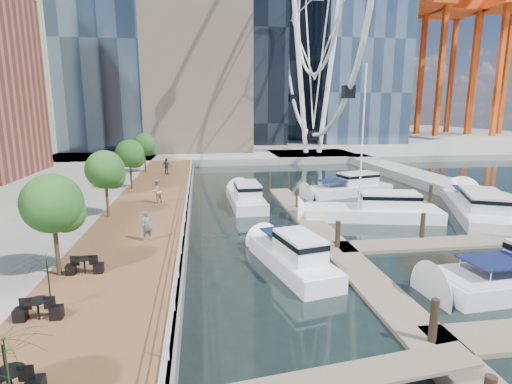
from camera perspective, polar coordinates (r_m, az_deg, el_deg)
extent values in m
plane|color=black|center=(16.89, 10.84, -17.89)|extent=(520.00, 520.00, 0.00)
cube|color=brown|center=(30.14, -15.39, -3.67)|extent=(6.00, 60.00, 1.00)
cube|color=#595954|center=(29.89, -9.67, -3.53)|extent=(0.25, 60.00, 1.00)
cube|color=gray|center=(116.21, -5.59, 7.86)|extent=(200.00, 114.00, 1.00)
cube|color=gray|center=(42.79, 27.92, -0.12)|extent=(4.00, 60.00, 1.00)
cube|color=gray|center=(68.96, 8.06, 5.15)|extent=(14.00, 12.00, 1.00)
cube|color=#6D6051|center=(26.44, 10.08, -6.48)|extent=(2.00, 32.00, 0.20)
cube|color=#6D6051|center=(27.20, 23.61, -6.80)|extent=(12.00, 2.00, 0.20)
cube|color=#6D6051|center=(35.73, 15.30, -1.93)|extent=(12.00, 2.00, 0.20)
cylinder|color=white|center=(68.11, 6.29, 16.50)|extent=(0.80, 0.80, 26.00)
cylinder|color=white|center=(69.49, 10.46, 16.28)|extent=(0.80, 0.80, 26.00)
cylinder|color=#3F2B1C|center=(19.91, -26.55, -7.36)|extent=(0.20, 0.20, 2.40)
sphere|color=#265B1E|center=(19.37, -27.12, -1.46)|extent=(2.60, 2.60, 2.60)
cylinder|color=#3F2B1C|center=(29.20, -20.49, -1.04)|extent=(0.20, 0.20, 2.40)
sphere|color=#265B1E|center=(28.84, -20.78, 3.03)|extent=(2.60, 2.60, 2.60)
cylinder|color=#3F2B1C|center=(38.85, -17.41, 2.19)|extent=(0.20, 0.20, 2.40)
sphere|color=#265B1E|center=(38.58, -17.60, 5.27)|extent=(2.60, 2.60, 2.60)
cylinder|color=#3F2B1C|center=(48.65, -15.55, 4.13)|extent=(0.20, 0.20, 2.40)
sphere|color=#265B1E|center=(48.43, -15.69, 6.59)|extent=(2.60, 2.60, 2.60)
imported|color=#535C6E|center=(23.31, -15.28, -4.69)|extent=(0.75, 0.66, 1.72)
imported|color=gray|center=(32.39, -14.03, 0.11)|extent=(1.16, 1.17, 1.91)
imported|color=#2E343A|center=(46.45, -12.65, 3.59)|extent=(1.16, 0.95, 1.84)
imported|color=#103C12|center=(12.21, -32.12, -21.10)|extent=(2.98, 3.00, 2.05)
imported|color=#0F3A17|center=(16.61, -27.47, -11.54)|extent=(3.20, 3.22, 2.20)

